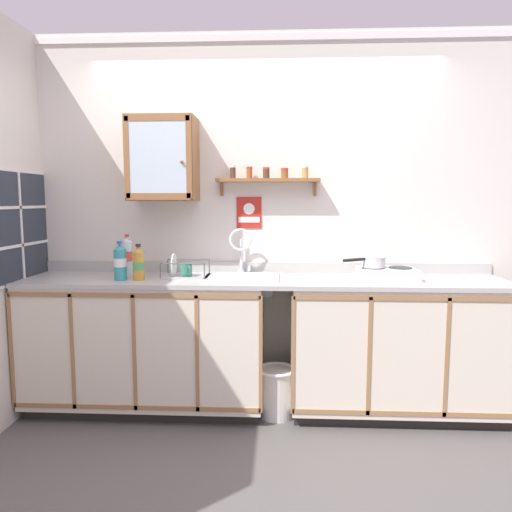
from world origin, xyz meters
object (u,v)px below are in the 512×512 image
(bottle_water_clear_2, at_px, (128,257))
(mug, at_px, (186,271))
(dish_rack, at_px, (184,274))
(bottle_juice_amber_0, at_px, (139,264))
(sink, at_px, (242,279))
(wall_cabinet, at_px, (163,159))
(saucepan, at_px, (373,261))
(warning_sign, at_px, (249,213))
(bottle_detergent_teal_1, at_px, (120,262))
(trash_bin, at_px, (277,391))
(hot_plate_stove, at_px, (387,274))

(bottle_water_clear_2, xyz_separation_m, mug, (0.43, -0.05, -0.09))
(dish_rack, bearing_deg, bottle_juice_amber_0, -156.09)
(sink, relative_size, wall_cabinet, 0.88)
(wall_cabinet, bearing_deg, saucepan, -3.63)
(sink, relative_size, warning_sign, 2.23)
(bottle_water_clear_2, distance_m, warning_sign, 0.93)
(mug, height_order, warning_sign, warning_sign)
(bottle_detergent_teal_1, xyz_separation_m, trash_bin, (1.06, 0.04, -0.90))
(hot_plate_stove, height_order, dish_rack, dish_rack)
(sink, xyz_separation_m, warning_sign, (0.04, 0.24, 0.45))
(hot_plate_stove, relative_size, bottle_juice_amber_0, 1.58)
(bottle_water_clear_2, bearing_deg, sink, -0.54)
(hot_plate_stove, relative_size, trash_bin, 1.13)
(bottle_juice_amber_0, relative_size, bottle_water_clear_2, 0.82)
(bottle_juice_amber_0, distance_m, mug, 0.33)
(bottle_juice_amber_0, bearing_deg, bottle_detergent_teal_1, -175.01)
(sink, height_order, trash_bin, sink)
(dish_rack, bearing_deg, trash_bin, -8.65)
(hot_plate_stove, relative_size, warning_sign, 1.69)
(hot_plate_stove, distance_m, mug, 1.39)
(bottle_detergent_teal_1, bearing_deg, mug, 14.41)
(dish_rack, bearing_deg, mug, -44.16)
(bottle_juice_amber_0, bearing_deg, bottle_water_clear_2, 129.42)
(bottle_water_clear_2, bearing_deg, bottle_juice_amber_0, -50.58)
(hot_plate_stove, bearing_deg, saucepan, 169.71)
(bottle_water_clear_2, bearing_deg, mug, -6.80)
(hot_plate_stove, height_order, bottle_detergent_teal_1, bottle_detergent_teal_1)
(sink, distance_m, bottle_detergent_teal_1, 0.84)
(sink, xyz_separation_m, mug, (-0.38, -0.04, 0.06))
(saucepan, height_order, trash_bin, saucepan)
(hot_plate_stove, distance_m, saucepan, 0.13)
(dish_rack, relative_size, warning_sign, 1.43)
(sink, bearing_deg, bottle_water_clear_2, 179.46)
(bottle_detergent_teal_1, bearing_deg, saucepan, 5.13)
(sink, height_order, hot_plate_stove, sink)
(saucepan, xyz_separation_m, wall_cabinet, (-1.47, 0.09, 0.71))
(bottle_juice_amber_0, bearing_deg, sink, 11.74)
(bottle_detergent_teal_1, bearing_deg, hot_plate_stove, 4.29)
(sink, relative_size, bottle_water_clear_2, 1.71)
(hot_plate_stove, bearing_deg, mug, -178.93)
(bottle_juice_amber_0, bearing_deg, mug, 18.00)
(bottle_detergent_teal_1, bearing_deg, trash_bin, 1.89)
(bottle_detergent_teal_1, height_order, wall_cabinet, wall_cabinet)
(bottle_detergent_teal_1, relative_size, trash_bin, 0.77)
(sink, relative_size, saucepan, 1.64)
(warning_sign, bearing_deg, hot_plate_stove, -14.73)
(trash_bin, bearing_deg, mug, 173.22)
(saucepan, distance_m, bottle_detergent_teal_1, 1.72)
(hot_plate_stove, bearing_deg, bottle_detergent_teal_1, -175.71)
(hot_plate_stove, xyz_separation_m, mug, (-1.39, -0.03, 0.01))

